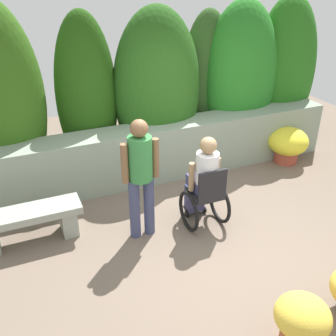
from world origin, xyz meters
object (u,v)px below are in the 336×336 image
object	(u,v)px
person_in_wheelchair	(204,185)
flower_pot_terracotta_by_wall	(288,143)
stone_bench	(29,221)
flower_pot_purple_near	(302,321)
person_standing_companion	(141,172)

from	to	relation	value
person_in_wheelchair	flower_pot_terracotta_by_wall	bearing A→B (deg)	36.98
person_in_wheelchair	stone_bench	bearing A→B (deg)	177.79
flower_pot_purple_near	flower_pot_terracotta_by_wall	world-z (taller)	flower_pot_terracotta_by_wall
flower_pot_terracotta_by_wall	person_standing_companion	bearing A→B (deg)	-162.33
person_standing_companion	person_in_wheelchair	bearing A→B (deg)	5.91
stone_bench	flower_pot_purple_near	bearing A→B (deg)	-48.53
person_in_wheelchair	flower_pot_terracotta_by_wall	size ratio (longest dim) A/B	1.85
stone_bench	person_in_wheelchair	xyz separation A→B (m)	(2.24, -0.54, 0.32)
stone_bench	flower_pot_purple_near	size ratio (longest dim) A/B	2.30
person_standing_companion	flower_pot_terracotta_by_wall	distance (m)	3.34
stone_bench	person_standing_companion	world-z (taller)	person_standing_companion
person_standing_companion	flower_pot_terracotta_by_wall	xyz separation A→B (m)	(3.13, 1.00, -0.58)
person_in_wheelchair	flower_pot_terracotta_by_wall	xyz separation A→B (m)	(2.28, 1.09, -0.26)
stone_bench	flower_pot_purple_near	world-z (taller)	flower_pot_purple_near
person_in_wheelchair	flower_pot_terracotta_by_wall	distance (m)	2.54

